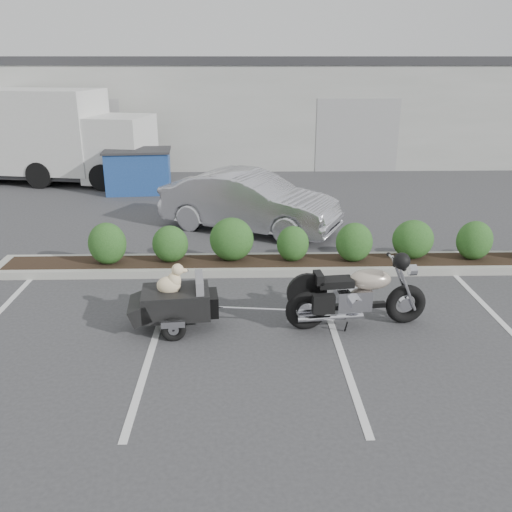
{
  "coord_description": "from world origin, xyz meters",
  "views": [
    {
      "loc": [
        -0.17,
        -7.82,
        3.92
      ],
      "look_at": [
        0.04,
        0.86,
        0.75
      ],
      "focal_mm": 38.0,
      "sensor_mm": 36.0,
      "label": 1
    }
  ],
  "objects_px": {
    "delivery_truck": "(57,139)",
    "dumpster": "(138,171)",
    "pet_trailer": "(175,301)",
    "motorcycle": "(357,296)",
    "sedan": "(249,202)"
  },
  "relations": [
    {
      "from": "pet_trailer",
      "to": "delivery_truck",
      "type": "height_order",
      "value": "delivery_truck"
    },
    {
      "from": "pet_trailer",
      "to": "dumpster",
      "type": "distance_m",
      "value": 9.41
    },
    {
      "from": "pet_trailer",
      "to": "delivery_truck",
      "type": "xyz_separation_m",
      "value": [
        -5.09,
        10.75,
        0.99
      ]
    },
    {
      "from": "motorcycle",
      "to": "sedan",
      "type": "height_order",
      "value": "sedan"
    },
    {
      "from": "sedan",
      "to": "pet_trailer",
      "type": "bearing_deg",
      "value": -167.3
    },
    {
      "from": "motorcycle",
      "to": "sedan",
      "type": "distance_m",
      "value": 5.31
    },
    {
      "from": "motorcycle",
      "to": "delivery_truck",
      "type": "bearing_deg",
      "value": 119.97
    },
    {
      "from": "sedan",
      "to": "delivery_truck",
      "type": "distance_m",
      "value": 8.53
    },
    {
      "from": "delivery_truck",
      "to": "pet_trailer",
      "type": "bearing_deg",
      "value": -53.65
    },
    {
      "from": "sedan",
      "to": "delivery_truck",
      "type": "height_order",
      "value": "delivery_truck"
    },
    {
      "from": "pet_trailer",
      "to": "sedan",
      "type": "height_order",
      "value": "sedan"
    },
    {
      "from": "delivery_truck",
      "to": "dumpster",
      "type": "bearing_deg",
      "value": -17.66
    },
    {
      "from": "motorcycle",
      "to": "dumpster",
      "type": "height_order",
      "value": "dumpster"
    },
    {
      "from": "pet_trailer",
      "to": "sedan",
      "type": "relative_size",
      "value": 0.42
    },
    {
      "from": "motorcycle",
      "to": "pet_trailer",
      "type": "relative_size",
      "value": 1.24
    }
  ]
}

